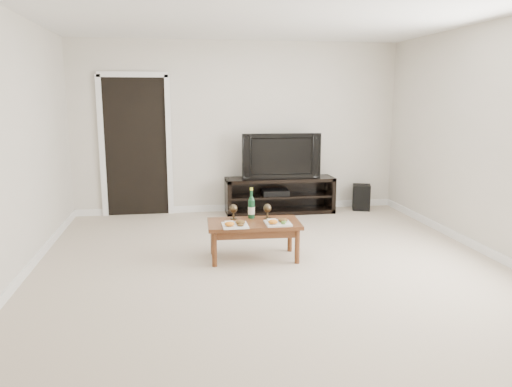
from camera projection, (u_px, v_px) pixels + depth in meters
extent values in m
plane|color=beige|center=(272.00, 268.00, 5.24)|extent=(5.50, 5.50, 0.00)
cube|color=beige|center=(238.00, 128.00, 7.68)|extent=(5.00, 0.04, 2.60)
cube|color=white|center=(274.00, 6.00, 4.74)|extent=(5.00, 5.50, 0.04)
cube|color=black|center=(136.00, 148.00, 7.45)|extent=(0.90, 0.02, 2.05)
cube|color=black|center=(280.00, 195.00, 7.70)|extent=(1.67, 0.45, 0.55)
imported|color=black|center=(280.00, 155.00, 7.58)|extent=(1.20, 0.19, 0.69)
cube|color=black|center=(275.00, 192.00, 7.67)|extent=(0.41, 0.32, 0.08)
cube|color=black|center=(361.00, 197.00, 7.92)|extent=(0.34, 0.34, 0.40)
cube|color=brown|center=(254.00, 240.00, 5.53)|extent=(1.03, 0.59, 0.42)
cube|color=white|center=(235.00, 223.00, 5.30)|extent=(0.27, 0.27, 0.07)
cube|color=white|center=(278.00, 221.00, 5.39)|extent=(0.27, 0.27, 0.07)
cylinder|color=#0F3A1F|center=(251.00, 203.00, 5.64)|extent=(0.07, 0.07, 0.35)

